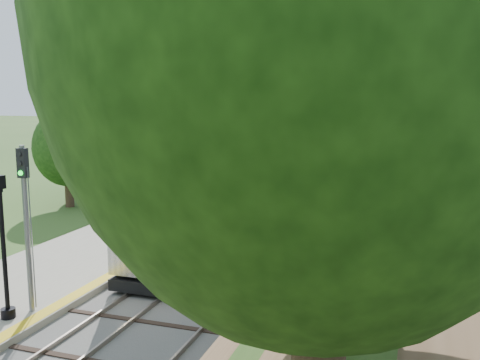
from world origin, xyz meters
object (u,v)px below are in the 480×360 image
(lamppost_far, at_px, (170,190))
(signal_farside, at_px, (365,157))
(signal_gantry, at_px, (359,121))
(train, at_px, (350,133))
(signal_platform, at_px, (26,211))
(station_building, at_px, (146,138))
(lamppost_mid, at_px, (4,256))

(lamppost_far, bearing_deg, signal_farside, 49.32)
(signal_gantry, bearing_deg, signal_farside, -82.68)
(train, relative_size, signal_platform, 21.64)
(station_building, xyz_separation_m, signal_platform, (11.10, -28.93, -0.08))
(station_building, xyz_separation_m, signal_gantry, (16.47, 24.99, 0.73))
(station_building, relative_size, lamppost_mid, 1.73)
(signal_gantry, height_order, signal_platform, signal_platform)
(lamppost_mid, distance_m, signal_platform, 1.65)
(lamppost_far, relative_size, signal_platform, 0.79)
(signal_gantry, height_order, signal_farside, signal_gantry)
(station_building, distance_m, lamppost_mid, 31.62)
(station_building, xyz_separation_m, lamppost_mid, (10.75, -29.70, -1.49))
(lamppost_mid, relative_size, signal_farside, 0.89)
(signal_gantry, distance_m, signal_platform, 54.20)
(lamppost_far, distance_m, signal_platform, 13.32)
(lamppost_mid, bearing_deg, signal_farside, 69.79)
(signal_gantry, distance_m, lamppost_far, 41.29)
(train, distance_m, lamppost_far, 52.65)
(train, bearing_deg, signal_gantry, -78.15)
(train, height_order, lamppost_far, lamppost_far)
(lamppost_far, relative_size, signal_farside, 0.84)
(lamppost_mid, xyz_separation_m, signal_platform, (0.35, 0.77, 1.42))
(lamppost_far, height_order, signal_platform, signal_platform)
(station_building, distance_m, signal_gantry, 29.94)
(station_building, bearing_deg, lamppost_far, -57.20)
(signal_gantry, distance_m, train, 12.28)
(signal_gantry, distance_m, signal_farside, 29.30)
(signal_farside, bearing_deg, signal_platform, -110.08)
(lamppost_mid, relative_size, signal_platform, 0.84)
(station_building, relative_size, train, 0.07)
(lamppost_mid, bearing_deg, station_building, 109.90)
(lamppost_mid, bearing_deg, signal_platform, 65.79)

